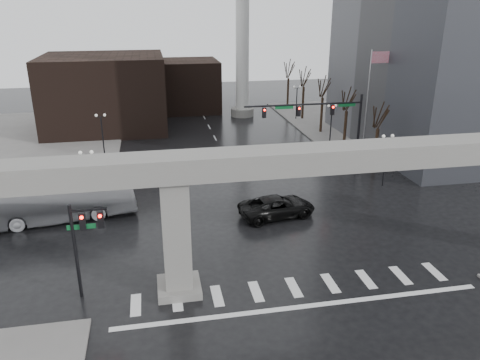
{
  "coord_description": "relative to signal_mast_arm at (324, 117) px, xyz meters",
  "views": [
    {
      "loc": [
        -7.95,
        -24.66,
        16.49
      ],
      "look_at": [
        -1.97,
        6.43,
        4.5
      ],
      "focal_mm": 35.0,
      "sensor_mm": 36.0,
      "label": 1
    }
  ],
  "objects": [
    {
      "name": "smokestack",
      "position": [
        -2.99,
        27.2,
        7.52
      ],
      "size": [
        3.6,
        3.6,
        30.0
      ],
      "color": "silver",
      "rests_on": "ground"
    },
    {
      "name": "lamp_right_0",
      "position": [
        4.51,
        -4.8,
        -2.36
      ],
      "size": [
        1.22,
        0.32,
        5.11
      ],
      "color": "black",
      "rests_on": "ground"
    },
    {
      "name": "sidewalk_ne",
      "position": [
        17.01,
        17.2,
        -5.75
      ],
      "size": [
        28.0,
        36.0,
        0.15
      ],
      "primitive_type": "cube",
      "color": "slate",
      "rests_on": "ground"
    },
    {
      "name": "lamp_right_2",
      "position": [
        4.51,
        23.2,
        -2.36
      ],
      "size": [
        1.22,
        0.32,
        5.11
      ],
      "color": "black",
      "rests_on": "ground"
    },
    {
      "name": "far_car",
      "position": [
        -15.61,
        2.79,
        -5.12
      ],
      "size": [
        2.34,
        4.37,
        1.42
      ],
      "primitive_type": "imported",
      "rotation": [
        0.0,
        0.0,
        0.17
      ],
      "color": "black",
      "rests_on": "ground"
    },
    {
      "name": "tree_right_3",
      "position": [
        5.54,
        23.22,
        -2.85
      ],
      "size": [
        1.11,
        1.66,
        8.02
      ],
      "color": "black",
      "rests_on": "ground"
    },
    {
      "name": "signal_left_pole",
      "position": [
        -21.24,
        -18.3,
        -1.76
      ],
      "size": [
        2.3,
        0.3,
        6.0
      ],
      "color": "black",
      "rests_on": "ground"
    },
    {
      "name": "lamp_left_2",
      "position": [
        -22.49,
        23.2,
        -2.36
      ],
      "size": [
        1.22,
        0.32,
        5.11
      ],
      "color": "black",
      "rests_on": "ground"
    },
    {
      "name": "lamp_right_1",
      "position": [
        4.51,
        9.2,
        -2.36
      ],
      "size": [
        1.22,
        0.32,
        5.11
      ],
      "color": "black",
      "rests_on": "ground"
    },
    {
      "name": "tree_right_4",
      "position": [
        5.54,
        31.22,
        -2.79
      ],
      "size": [
        1.12,
        1.69,
        8.19
      ],
      "color": "black",
      "rests_on": "ground"
    },
    {
      "name": "tree_right_0",
      "position": [
        5.54,
        -0.78,
        -3.04
      ],
      "size": [
        1.09,
        1.58,
        7.5
      ],
      "color": "black",
      "rests_on": "ground"
    },
    {
      "name": "lamp_left_1",
      "position": [
        -22.49,
        9.2,
        -2.36
      ],
      "size": [
        1.22,
        0.32,
        5.11
      ],
      "color": "black",
      "rests_on": "ground"
    },
    {
      "name": "building_far_mid",
      "position": [
        -10.99,
        33.2,
        -1.83
      ],
      "size": [
        10.0,
        10.0,
        8.0
      ],
      "primitive_type": "cube",
      "color": "black",
      "rests_on": "ground"
    },
    {
      "name": "city_bus",
      "position": [
        -25.33,
        -6.8,
        -3.99
      ],
      "size": [
        13.49,
        5.01,
        3.67
      ],
      "primitive_type": "imported",
      "rotation": [
        0.0,
        0.0,
        1.72
      ],
      "color": "#AEAFB3",
      "rests_on": "ground"
    },
    {
      "name": "tree_right_1",
      "position": [
        5.54,
        7.22,
        -2.98
      ],
      "size": [
        1.09,
        1.61,
        7.67
      ],
      "color": "black",
      "rests_on": "ground"
    },
    {
      "name": "signal_mast_arm",
      "position": [
        0.0,
        0.0,
        0.0
      ],
      "size": [
        12.12,
        0.43,
        8.0
      ],
      "color": "black",
      "rests_on": "ground"
    },
    {
      "name": "flagpole_assembly",
      "position": [
        6.3,
        3.2,
        1.7
      ],
      "size": [
        2.06,
        0.12,
        12.0
      ],
      "color": "silver",
      "rests_on": "ground"
    },
    {
      "name": "tree_right_2",
      "position": [
        5.54,
        15.22,
        -2.91
      ],
      "size": [
        1.1,
        1.63,
        7.85
      ],
      "color": "black",
      "rests_on": "ground"
    },
    {
      "name": "ground",
      "position": [
        -8.99,
        -18.8,
        -5.83
      ],
      "size": [
        160.0,
        160.0,
        0.0
      ],
      "primitive_type": "plane",
      "color": "black",
      "rests_on": "ground"
    },
    {
      "name": "sidewalk_nw",
      "position": [
        -34.99,
        17.2,
        -5.75
      ],
      "size": [
        28.0,
        36.0,
        0.15
      ],
      "primitive_type": "cube",
      "color": "slate",
      "rests_on": "ground"
    },
    {
      "name": "elevated_guideway",
      "position": [
        -7.73,
        -18.8,
        1.05
      ],
      "size": [
        48.0,
        2.6,
        8.7
      ],
      "color": "gray",
      "rests_on": "ground"
    },
    {
      "name": "lamp_left_0",
      "position": [
        -22.49,
        -4.8,
        -2.36
      ],
      "size": [
        1.22,
        0.32,
        5.11
      ],
      "color": "black",
      "rests_on": "ground"
    },
    {
      "name": "pickup_truck",
      "position": [
        -7.33,
        -9.61,
        -4.95
      ],
      "size": [
        6.7,
        3.94,
        1.75
      ],
      "primitive_type": "imported",
      "rotation": [
        0.0,
        0.0,
        1.74
      ],
      "color": "black",
      "rests_on": "ground"
    },
    {
      "name": "building_far_left",
      "position": [
        -22.99,
        23.2,
        -0.83
      ],
      "size": [
        16.0,
        14.0,
        10.0
      ],
      "primitive_type": "cube",
      "color": "black",
      "rests_on": "ground"
    }
  ]
}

